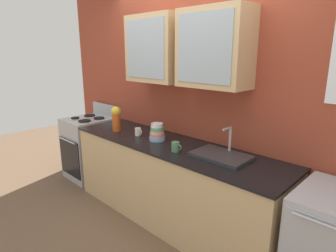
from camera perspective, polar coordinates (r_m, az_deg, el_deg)
The scene contains 9 objects.
ground_plane at distance 3.34m, azimuth 0.41°, elevation -18.07°, with size 10.00×10.00×0.00m, color brown.
back_wall_unit at distance 3.09m, azimuth 4.96°, elevation 7.34°, with size 4.59×0.43×2.60m.
counter at distance 3.13m, azimuth 0.43°, elevation -11.25°, with size 2.56×0.68×0.88m.
stove_range at distance 4.34m, azimuth -15.55°, elevation -4.13°, with size 0.57×0.67×1.06m.
sink_faucet at distance 2.63m, azimuth 10.65°, elevation -5.78°, with size 0.51×0.34×0.27m.
bowl_stack at distance 3.05m, azimuth -2.22°, elevation -1.36°, with size 0.17×0.17×0.19m.
vase at distance 3.45m, azimuth -10.39°, elevation 1.61°, with size 0.11×0.11×0.30m.
cup_near_sink at distance 2.72m, azimuth 1.55°, elevation -4.19°, with size 0.11×0.08×0.09m.
cup_near_bowls at distance 3.26m, azimuth -6.04°, elevation -1.14°, with size 0.11×0.07×0.09m.
Camera 1 is at (1.94, -2.04, 1.81)m, focal length 30.28 mm.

